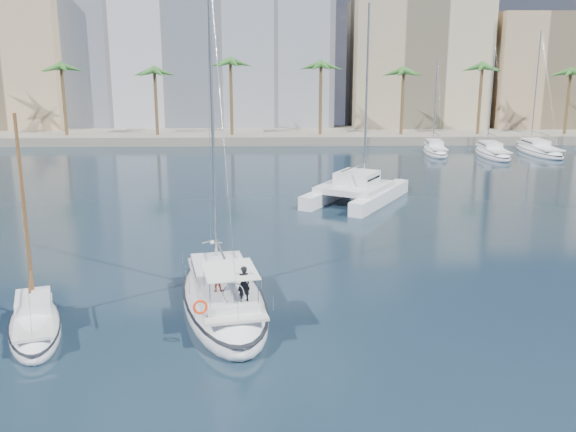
{
  "coord_description": "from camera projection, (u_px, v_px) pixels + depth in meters",
  "views": [
    {
      "loc": [
        -0.17,
        -31.86,
        12.22
      ],
      "look_at": [
        0.6,
        1.5,
        3.7
      ],
      "focal_mm": 40.0,
      "sensor_mm": 36.0,
      "label": 1
    }
  ],
  "objects": [
    {
      "name": "building_tan_right",
      "position": [
        547.0,
        74.0,
        98.46
      ],
      "size": [
        18.0,
        12.0,
        18.0
      ],
      "primitive_type": "cube",
      "color": "tan",
      "rests_on": "ground"
    },
    {
      "name": "main_sloop",
      "position": [
        223.0,
        299.0,
        31.33
      ],
      "size": [
        6.25,
        12.68,
        18.04
      ],
      "rotation": [
        0.0,
        0.0,
        0.2
      ],
      "color": "white",
      "rests_on": "ground"
    },
    {
      "name": "moored_yacht_a",
      "position": [
        435.0,
        154.0,
        79.86
      ],
      "size": [
        3.37,
        9.52,
        11.9
      ],
      "primitive_type": null,
      "rotation": [
        0.0,
        0.0,
        -0.07
      ],
      "color": "white",
      "rests_on": "ground"
    },
    {
      "name": "seagull",
      "position": [
        212.0,
        242.0,
        39.15
      ],
      "size": [
        1.23,
        0.53,
        0.23
      ],
      "color": "silver",
      "rests_on": "ground"
    },
    {
      "name": "moored_yacht_c",
      "position": [
        538.0,
        153.0,
        80.15
      ],
      "size": [
        3.98,
        12.33,
        15.54
      ],
      "primitive_type": null,
      "rotation": [
        0.0,
        0.0,
        0.03
      ],
      "color": "white",
      "rests_on": "ground"
    },
    {
      "name": "building_beige",
      "position": [
        415.0,
        67.0,
        99.71
      ],
      "size": [
        20.0,
        14.0,
        20.0
      ],
      "primitive_type": "cube",
      "color": "tan",
      "rests_on": "ground"
    },
    {
      "name": "moored_yacht_b",
      "position": [
        492.0,
        156.0,
        78.06
      ],
      "size": [
        3.32,
        10.83,
        13.72
      ],
      "primitive_type": null,
      "rotation": [
        0.0,
        0.0,
        -0.02
      ],
      "color": "white",
      "rests_on": "ground"
    },
    {
      "name": "palm_centre",
      "position": [
        274.0,
        67.0,
        86.56
      ],
      "size": [
        3.6,
        3.6,
        12.3
      ],
      "color": "brown",
      "rests_on": "ground"
    },
    {
      "name": "ground",
      "position": [
        277.0,
        291.0,
        33.89
      ],
      "size": [
        160.0,
        160.0,
        0.0
      ],
      "primitive_type": "plane",
      "color": "black",
      "rests_on": "ground"
    },
    {
      "name": "small_sloop",
      "position": [
        35.0,
        325.0,
        28.73
      ],
      "size": [
        4.45,
        7.49,
        10.27
      ],
      "rotation": [
        0.0,
        0.0,
        0.33
      ],
      "color": "white",
      "rests_on": "ground"
    },
    {
      "name": "catamaran",
      "position": [
        356.0,
        188.0,
        54.16
      ],
      "size": [
        10.22,
        12.28,
        16.17
      ],
      "rotation": [
        0.0,
        0.0,
        -0.52
      ],
      "color": "white",
      "rests_on": "ground"
    },
    {
      "name": "palm_right",
      "position": [
        523.0,
        67.0,
        87.31
      ],
      "size": [
        3.6,
        3.6,
        12.3
      ],
      "color": "brown",
      "rests_on": "ground"
    },
    {
      "name": "quay",
      "position": [
        274.0,
        135.0,
        92.83
      ],
      "size": [
        120.0,
        14.0,
        1.2
      ],
      "primitive_type": "cube",
      "color": "gray",
      "rests_on": "ground"
    },
    {
      "name": "palm_left",
      "position": [
        21.0,
        68.0,
        85.8
      ],
      "size": [
        3.6,
        3.6,
        12.3
      ],
      "color": "brown",
      "rests_on": "ground"
    },
    {
      "name": "building_modern",
      "position": [
        198.0,
        41.0,
        100.87
      ],
      "size": [
        42.0,
        16.0,
        28.0
      ],
      "primitive_type": "cube",
      "color": "silver",
      "rests_on": "ground"
    }
  ]
}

